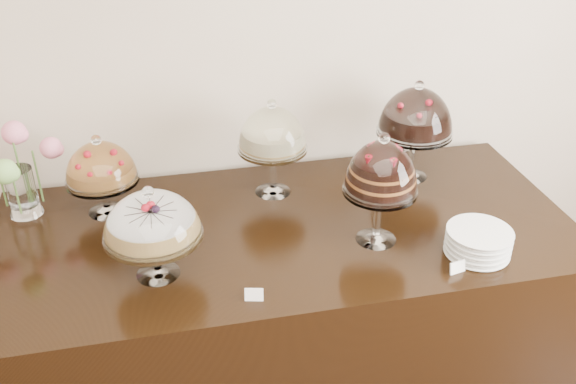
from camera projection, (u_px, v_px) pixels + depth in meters
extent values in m
cube|color=#C1B29B|center=(227.00, 32.00, 2.58)|extent=(5.00, 0.04, 3.00)
cube|color=black|center=(285.00, 316.00, 2.67)|extent=(2.20, 1.00, 0.90)
cone|color=white|center=(158.00, 270.00, 2.19)|extent=(0.15, 0.15, 0.02)
cylinder|color=white|center=(156.00, 252.00, 2.15)|extent=(0.03, 0.03, 0.13)
cylinder|color=white|center=(154.00, 235.00, 2.11)|extent=(0.33, 0.33, 0.01)
cylinder|color=tan|center=(152.00, 226.00, 2.09)|extent=(0.28, 0.28, 0.06)
sphere|color=red|center=(173.00, 209.00, 2.11)|extent=(0.02, 0.02, 0.02)
sphere|color=red|center=(133.00, 209.00, 2.11)|extent=(0.02, 0.02, 0.02)
sphere|color=red|center=(146.00, 228.00, 2.01)|extent=(0.02, 0.02, 0.02)
sphere|color=white|center=(148.00, 192.00, 2.03)|extent=(0.04, 0.04, 0.04)
cone|color=white|center=(376.00, 236.00, 2.37)|extent=(0.15, 0.15, 0.02)
cylinder|color=white|center=(378.00, 213.00, 2.31)|extent=(0.03, 0.03, 0.18)
cylinder|color=white|center=(380.00, 190.00, 2.27)|extent=(0.27, 0.27, 0.01)
cylinder|color=black|center=(381.00, 175.00, 2.23)|extent=(0.20, 0.20, 0.11)
sphere|color=red|center=(395.00, 155.00, 2.22)|extent=(0.02, 0.02, 0.02)
sphere|color=red|center=(373.00, 152.00, 2.24)|extent=(0.02, 0.02, 0.02)
sphere|color=red|center=(369.00, 162.00, 2.18)|extent=(0.02, 0.02, 0.02)
sphere|color=red|center=(392.00, 165.00, 2.16)|extent=(0.02, 0.02, 0.02)
sphere|color=white|center=(384.00, 138.00, 2.16)|extent=(0.04, 0.04, 0.04)
cone|color=white|center=(273.00, 189.00, 2.67)|extent=(0.15, 0.15, 0.02)
cylinder|color=white|center=(273.00, 168.00, 2.62)|extent=(0.03, 0.03, 0.17)
cylinder|color=white|center=(272.00, 148.00, 2.57)|extent=(0.28, 0.28, 0.01)
cylinder|color=beige|center=(272.00, 140.00, 2.55)|extent=(0.22, 0.22, 0.06)
sphere|color=white|center=(272.00, 104.00, 2.47)|extent=(0.04, 0.04, 0.04)
cone|color=white|center=(410.00, 173.00, 2.78)|extent=(0.15, 0.15, 0.02)
cylinder|color=white|center=(412.00, 152.00, 2.73)|extent=(0.03, 0.03, 0.18)
cylinder|color=white|center=(414.00, 132.00, 2.68)|extent=(0.32, 0.32, 0.01)
cylinder|color=black|center=(415.00, 122.00, 2.66)|extent=(0.25, 0.25, 0.08)
sphere|color=red|center=(430.00, 108.00, 2.66)|extent=(0.02, 0.02, 0.02)
sphere|color=red|center=(401.00, 108.00, 2.66)|extent=(0.02, 0.02, 0.02)
sphere|color=red|center=(419.00, 118.00, 2.57)|extent=(0.02, 0.02, 0.02)
sphere|color=white|center=(419.00, 85.00, 2.58)|extent=(0.04, 0.04, 0.04)
cone|color=white|center=(107.00, 208.00, 2.53)|extent=(0.15, 0.15, 0.02)
cylinder|color=white|center=(105.00, 193.00, 2.50)|extent=(0.03, 0.03, 0.11)
cylinder|color=white|center=(103.00, 180.00, 2.47)|extent=(0.28, 0.28, 0.01)
cylinder|color=#B27634|center=(102.00, 173.00, 2.45)|extent=(0.22, 0.22, 0.04)
sphere|color=red|center=(116.00, 162.00, 2.46)|extent=(0.02, 0.02, 0.02)
sphere|color=red|center=(105.00, 159.00, 2.49)|extent=(0.02, 0.02, 0.02)
sphere|color=red|center=(89.00, 162.00, 2.46)|extent=(0.02, 0.02, 0.02)
sphere|color=red|center=(84.00, 170.00, 2.41)|extent=(0.02, 0.02, 0.02)
sphere|color=red|center=(96.00, 174.00, 2.38)|extent=(0.02, 0.02, 0.02)
sphere|color=red|center=(112.00, 170.00, 2.41)|extent=(0.02, 0.02, 0.02)
sphere|color=white|center=(96.00, 140.00, 2.38)|extent=(0.04, 0.04, 0.04)
cylinder|color=white|center=(22.00, 192.00, 2.48)|extent=(0.11, 0.11, 0.20)
cylinder|color=#476B2D|center=(38.00, 176.00, 2.47)|extent=(0.01, 0.01, 0.22)
sphere|color=pink|center=(51.00, 148.00, 2.44)|extent=(0.08, 0.08, 0.08)
cylinder|color=#476B2D|center=(20.00, 169.00, 2.47)|extent=(0.01, 0.01, 0.27)
sphere|color=pink|center=(14.00, 133.00, 2.43)|extent=(0.09, 0.09, 0.09)
cylinder|color=#476B2D|center=(1.00, 180.00, 2.44)|extent=(0.01, 0.01, 0.23)
cylinder|color=#476B2D|center=(15.00, 189.00, 2.39)|extent=(0.01, 0.01, 0.22)
sphere|color=#76AC53|center=(5.00, 172.00, 2.28)|extent=(0.09, 0.09, 0.09)
cylinder|color=white|center=(476.00, 252.00, 2.29)|extent=(0.23, 0.23, 0.01)
cylinder|color=white|center=(477.00, 250.00, 2.29)|extent=(0.22, 0.22, 0.01)
cylinder|color=white|center=(477.00, 247.00, 2.28)|extent=(0.23, 0.23, 0.01)
cylinder|color=white|center=(478.00, 245.00, 2.28)|extent=(0.22, 0.22, 0.01)
cylinder|color=white|center=(478.00, 242.00, 2.27)|extent=(0.23, 0.23, 0.01)
cylinder|color=white|center=(479.00, 240.00, 2.26)|extent=(0.22, 0.22, 0.01)
cylinder|color=white|center=(479.00, 237.00, 2.26)|extent=(0.23, 0.23, 0.01)
cylinder|color=white|center=(480.00, 234.00, 2.25)|extent=(0.22, 0.22, 0.01)
cylinder|color=white|center=(480.00, 232.00, 2.25)|extent=(0.23, 0.23, 0.01)
cube|color=white|center=(254.00, 295.00, 2.06)|extent=(0.06, 0.03, 0.04)
cube|color=white|center=(458.00, 267.00, 2.19)|extent=(0.06, 0.03, 0.04)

